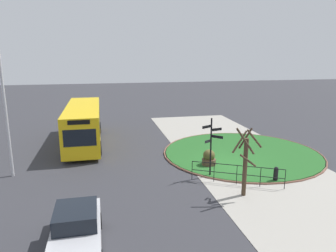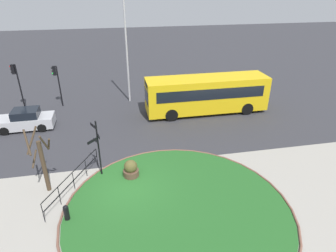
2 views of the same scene
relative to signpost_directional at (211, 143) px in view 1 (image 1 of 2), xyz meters
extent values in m
plane|color=#333338|center=(1.42, -1.52, -2.02)|extent=(120.00, 120.00, 0.00)
cube|color=#9E998E|center=(1.42, -3.40, -2.01)|extent=(32.00, 8.25, 0.02)
cylinder|color=#235B23|center=(3.66, -3.64, -1.97)|extent=(10.84, 10.84, 0.10)
torus|color=brown|center=(3.66, -3.64, -1.96)|extent=(11.15, 11.15, 0.11)
cylinder|color=black|center=(0.04, 0.01, -0.34)|extent=(0.09, 0.09, 3.35)
sphere|color=black|center=(0.04, 0.01, 1.38)|extent=(0.10, 0.10, 0.10)
cube|color=black|center=(-0.13, 0.35, 0.99)|extent=(0.33, 0.61, 0.15)
cube|color=black|center=(0.12, -0.34, 0.75)|extent=(0.18, 0.63, 0.15)
cube|color=black|center=(-0.22, -0.26, 0.40)|extent=(0.49, 0.51, 0.15)
cube|color=black|center=(-0.10, 0.25, 0.14)|extent=(0.27, 0.42, 0.15)
cylinder|color=black|center=(-1.49, -3.27, -1.66)|extent=(0.25, 0.25, 0.72)
sphere|color=black|center=(-1.49, -3.27, -1.25)|extent=(0.24, 0.24, 0.24)
cube|color=black|center=(-1.36, -1.01, -0.93)|extent=(2.31, 4.38, 0.03)
cube|color=black|center=(-1.36, -1.01, -1.42)|extent=(2.31, 4.38, 0.03)
cylinder|color=black|center=(-0.22, 1.17, -1.47)|extent=(0.04, 0.04, 1.09)
cylinder|color=black|center=(-0.79, 0.08, -1.47)|extent=(0.04, 0.04, 1.09)
cylinder|color=black|center=(-1.36, -1.01, -1.47)|extent=(0.04, 0.04, 1.09)
cylinder|color=black|center=(-1.93, -2.10, -1.47)|extent=(0.04, 0.04, 1.09)
cylinder|color=black|center=(-2.50, -3.19, -1.47)|extent=(0.04, 0.04, 1.09)
cube|color=yellow|center=(8.59, 7.43, -0.38)|extent=(9.96, 2.49, 2.73)
cube|color=black|center=(8.60, 6.18, 0.00)|extent=(8.76, 0.04, 0.88)
cube|color=black|center=(8.59, 8.68, 0.00)|extent=(8.76, 0.04, 0.88)
cube|color=black|center=(3.60, 7.42, -0.24)|extent=(0.02, 2.03, 1.10)
cube|color=black|center=(3.60, 7.42, 0.76)|extent=(0.02, 1.36, 0.28)
cylinder|color=black|center=(5.41, 6.29, -1.52)|extent=(1.00, 0.30, 1.00)
cylinder|color=black|center=(5.41, 8.56, -1.52)|extent=(1.00, 0.30, 1.00)
cylinder|color=black|center=(11.78, 6.30, -1.52)|extent=(1.00, 0.30, 1.00)
cylinder|color=black|center=(11.78, 8.57, -1.52)|extent=(1.00, 0.30, 1.00)
cube|color=#B7B7BC|center=(-5.57, 7.06, -1.45)|extent=(4.12, 1.74, 0.78)
cube|color=black|center=(-5.40, 7.06, -0.78)|extent=(1.83, 1.52, 0.57)
cylinder|color=black|center=(-4.29, 6.30, -1.70)|extent=(0.64, 0.23, 0.64)
cylinder|color=black|center=(-4.30, 7.84, -1.70)|extent=(0.64, 0.23, 0.64)
cylinder|color=#B7B7BC|center=(2.50, 11.21, 2.65)|extent=(0.16, 0.16, 9.34)
cylinder|color=brown|center=(1.67, -0.49, -1.78)|extent=(0.88, 0.88, 0.47)
sphere|color=#4C4723|center=(1.67, -0.49, -1.31)|extent=(0.75, 0.75, 0.75)
cylinder|color=#423323|center=(-2.70, -0.79, -0.53)|extent=(0.22, 0.22, 2.97)
cylinder|color=#423323|center=(-3.06, -0.56, 0.92)|extent=(0.60, 0.82, 1.22)
cylinder|color=#423323|center=(-3.08, -0.74, -0.04)|extent=(0.22, 0.83, 0.66)
cylinder|color=#423323|center=(-2.43, -0.87, 0.87)|extent=(0.26, 0.66, 1.08)
cylinder|color=#423323|center=(-3.16, -0.96, 1.04)|extent=(0.45, 1.01, 1.03)
cylinder|color=#423323|center=(-2.29, -0.63, 0.67)|extent=(0.44, 0.93, 1.04)
camera|label=1|loc=(-16.13, 5.95, 4.91)|focal=33.47mm
camera|label=2|loc=(1.13, -14.02, 7.94)|focal=30.97mm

